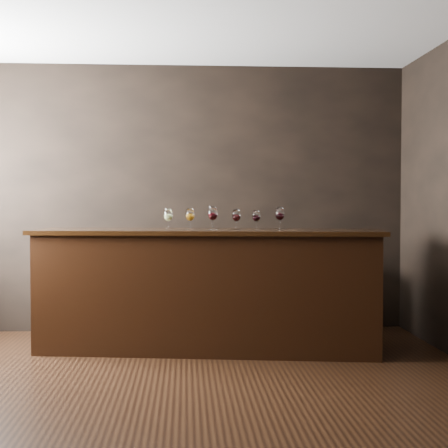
{
  "coord_description": "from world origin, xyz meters",
  "views": [
    {
      "loc": [
        0.17,
        -4.37,
        1.36
      ],
      "look_at": [
        0.52,
        1.29,
        1.16
      ],
      "focal_mm": 50.0,
      "sensor_mm": 36.0,
      "label": 1
    }
  ],
  "objects": [
    {
      "name": "bar_top",
      "position": [
        0.36,
        1.29,
        1.09
      ],
      "size": [
        3.22,
        1.16,
        0.04
      ],
      "primitive_type": "cube",
      "rotation": [
        0.0,
        0.0,
        -0.14
      ],
      "color": "black",
      "rests_on": "bar_counter"
    },
    {
      "name": "bar_counter",
      "position": [
        0.36,
        1.29,
        0.53
      ],
      "size": [
        3.11,
        1.07,
        1.07
      ],
      "primitive_type": "cube",
      "rotation": [
        0.0,
        0.0,
        -0.14
      ],
      "color": "black",
      "rests_on": "ground"
    },
    {
      "name": "back_bar_shelf",
      "position": [
        0.56,
        2.03,
        0.4
      ],
      "size": [
        2.24,
        0.4,
        0.81
      ],
      "primitive_type": "cube",
      "color": "black",
      "rests_on": "ground"
    },
    {
      "name": "glass_red_b",
      "position": [
        0.63,
        1.29,
        1.23
      ],
      "size": [
        0.08,
        0.08,
        0.18
      ],
      "color": "white",
      "rests_on": "bar_top"
    },
    {
      "name": "glass_red_c",
      "position": [
        0.82,
        1.32,
        1.23
      ],
      "size": [
        0.07,
        0.07,
        0.18
      ],
      "color": "white",
      "rests_on": "bar_top"
    },
    {
      "name": "glass_white",
      "position": [
        0.01,
        1.31,
        1.24
      ],
      "size": [
        0.08,
        0.08,
        0.19
      ],
      "color": "white",
      "rests_on": "bar_top"
    },
    {
      "name": "glass_red_a",
      "position": [
        0.42,
        1.27,
        1.25
      ],
      "size": [
        0.09,
        0.09,
        0.21
      ],
      "color": "white",
      "rests_on": "bar_top"
    },
    {
      "name": "glass_red_d",
      "position": [
        1.04,
        1.32,
        1.25
      ],
      "size": [
        0.09,
        0.09,
        0.2
      ],
      "color": "white",
      "rests_on": "bar_top"
    },
    {
      "name": "room_shell",
      "position": [
        -0.23,
        0.11,
        1.81
      ],
      "size": [
        5.02,
        4.52,
        2.81
      ],
      "color": "black",
      "rests_on": "ground"
    },
    {
      "name": "glass_amber",
      "position": [
        0.21,
        1.32,
        1.24
      ],
      "size": [
        0.08,
        0.08,
        0.2
      ],
      "color": "white",
      "rests_on": "bar_top"
    },
    {
      "name": "ground",
      "position": [
        0.0,
        0.0,
        0.0
      ],
      "size": [
        5.0,
        5.0,
        0.0
      ],
      "primitive_type": "plane",
      "color": "black",
      "rests_on": "ground"
    }
  ]
}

